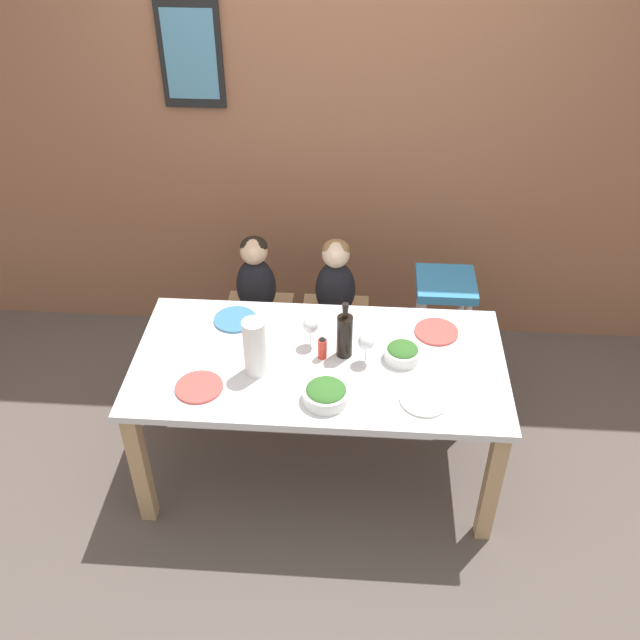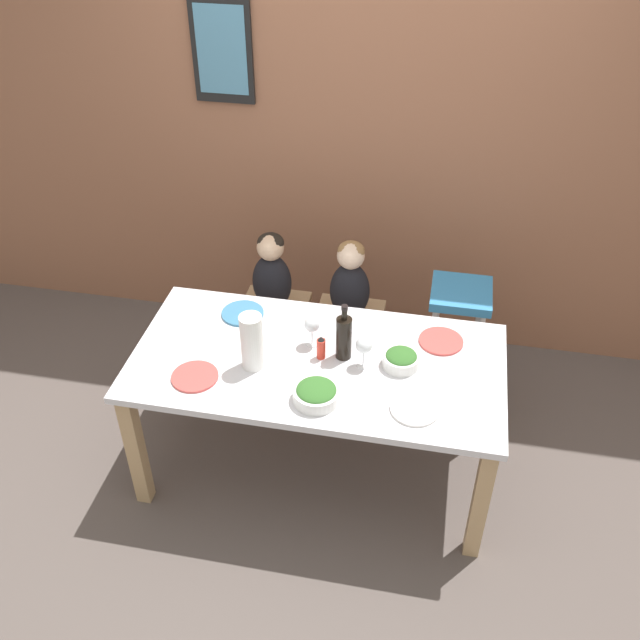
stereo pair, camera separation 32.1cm
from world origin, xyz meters
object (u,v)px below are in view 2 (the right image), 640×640
(chair_far_left, at_px, (274,318))
(dinner_plate_back_right, at_px, (441,341))
(dinner_plate_back_left, at_px, (243,313))
(dinner_plate_front_right, at_px, (415,409))
(person_child_left, at_px, (272,272))
(dinner_plate_front_left, at_px, (195,377))
(salad_bowl_large, at_px, (316,393))
(paper_towel_roll, at_px, (252,342))
(salad_bowl_small, at_px, (401,359))
(chair_far_center, at_px, (349,327))
(wine_glass_near, at_px, (364,346))
(wine_glass_far, at_px, (312,325))
(chair_right_highchair, at_px, (458,316))
(person_child_center, at_px, (350,281))
(wine_bottle, at_px, (344,337))

(chair_far_left, bearing_deg, dinner_plate_back_right, -25.92)
(dinner_plate_back_left, distance_m, dinner_plate_front_right, 1.04)
(chair_far_left, relative_size, person_child_left, 0.98)
(dinner_plate_front_left, bearing_deg, chair_far_left, 82.73)
(dinner_plate_back_left, relative_size, dinner_plate_front_right, 1.00)
(salad_bowl_large, bearing_deg, dinner_plate_back_right, 44.73)
(paper_towel_roll, xyz_separation_m, salad_bowl_small, (0.66, 0.13, -0.10))
(chair_far_center, xyz_separation_m, wine_glass_near, (0.17, -0.70, 0.45))
(dinner_plate_back_left, bearing_deg, paper_towel_roll, -66.75)
(chair_far_left, height_order, wine_glass_far, wine_glass_far)
(chair_right_highchair, distance_m, dinner_plate_back_left, 1.16)
(person_child_center, xyz_separation_m, dinner_plate_back_right, (0.51, -0.46, 0.03))
(dinner_plate_front_right, bearing_deg, person_child_center, 114.52)
(person_child_center, relative_size, dinner_plate_back_right, 2.24)
(wine_glass_near, relative_size, salad_bowl_small, 0.95)
(person_child_center, bearing_deg, salad_bowl_large, -89.57)
(salad_bowl_large, distance_m, dinner_plate_front_left, 0.56)
(wine_glass_far, xyz_separation_m, dinner_plate_front_left, (-0.47, -0.33, -0.11))
(chair_far_center, relative_size, dinner_plate_back_left, 2.20)
(person_child_left, relative_size, wine_glass_near, 2.96)
(dinner_plate_back_left, bearing_deg, wine_glass_far, -22.84)
(wine_glass_far, bearing_deg, chair_far_center, 81.68)
(wine_bottle, relative_size, salad_bowl_small, 1.73)
(chair_far_left, height_order, dinner_plate_front_left, dinner_plate_front_left)
(wine_bottle, distance_m, wine_glass_near, 0.11)
(chair_far_center, height_order, person_child_left, person_child_left)
(wine_glass_near, distance_m, dinner_plate_back_right, 0.43)
(person_child_center, xyz_separation_m, dinner_plate_front_right, (0.43, -0.94, 0.03))
(chair_right_highchair, relative_size, salad_bowl_small, 4.31)
(chair_far_center, relative_size, salad_bowl_small, 2.76)
(chair_far_left, bearing_deg, person_child_center, 0.13)
(salad_bowl_large, xyz_separation_m, dinner_plate_front_left, (-0.56, 0.03, -0.03))
(wine_glass_far, bearing_deg, dinner_plate_front_right, -33.96)
(person_child_left, distance_m, salad_bowl_large, 1.06)
(dinner_plate_back_left, bearing_deg, wine_glass_near, -22.59)
(chair_right_highchair, height_order, person_child_center, person_child_center)
(chair_far_left, relative_size, wine_glass_near, 2.91)
(wine_bottle, distance_m, wine_glass_far, 0.17)
(dinner_plate_front_left, bearing_deg, chair_far_center, 59.10)
(dinner_plate_front_left, bearing_deg, dinner_plate_back_left, 80.94)
(salad_bowl_large, height_order, dinner_plate_back_right, salad_bowl_large)
(person_child_left, relative_size, wine_glass_far, 2.96)
(person_child_left, bearing_deg, dinner_plate_back_right, -25.97)
(dinner_plate_front_right, bearing_deg, dinner_plate_back_left, 150.52)
(paper_towel_roll, bearing_deg, wine_glass_near, 11.14)
(wine_glass_far, height_order, dinner_plate_front_right, wine_glass_far)
(dinner_plate_front_left, bearing_deg, paper_towel_roll, 28.87)
(person_child_left, relative_size, paper_towel_roll, 1.69)
(wine_bottle, bearing_deg, wine_glass_near, -25.79)
(dinner_plate_front_left, distance_m, dinner_plate_back_left, 0.50)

